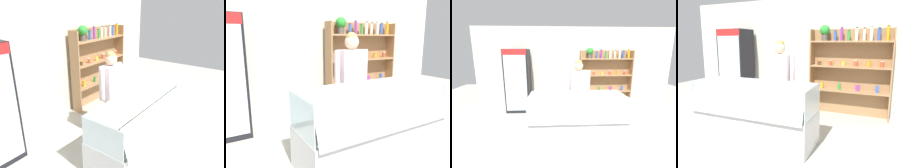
% 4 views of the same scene
% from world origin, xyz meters
% --- Properties ---
extents(ground_plane, '(12.00, 12.00, 0.00)m').
position_xyz_m(ground_plane, '(0.00, 0.00, 0.00)').
color(ground_plane, '#B7B2A3').
extents(back_wall, '(6.80, 0.10, 2.70)m').
position_xyz_m(back_wall, '(0.00, 2.29, 1.35)').
color(back_wall, beige).
rests_on(back_wall, ground).
extents(shelving_unit, '(1.74, 0.29, 2.02)m').
position_xyz_m(shelving_unit, '(0.96, 2.04, 1.12)').
color(shelving_unit, '#9E754C').
rests_on(shelving_unit, ground).
extents(deli_display_case, '(2.02, 0.82, 1.01)m').
position_xyz_m(deli_display_case, '(-0.23, 0.10, 0.31)').
color(deli_display_case, silver).
rests_on(deli_display_case, ground).
extents(shop_clerk, '(0.60, 0.25, 1.69)m').
position_xyz_m(shop_clerk, '(-0.10, 0.79, 1.00)').
color(shop_clerk, '#2D2D38').
rests_on(shop_clerk, ground).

